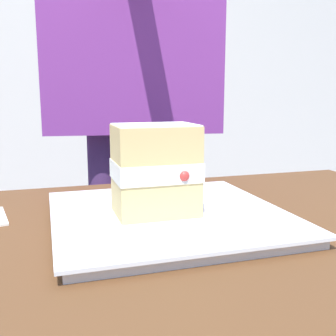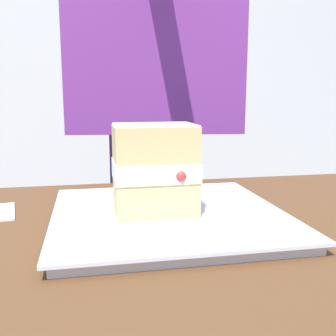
{
  "view_description": "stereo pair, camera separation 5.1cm",
  "coord_description": "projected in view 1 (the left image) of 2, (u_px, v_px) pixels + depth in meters",
  "views": [
    {
      "loc": [
        0.03,
        -0.27,
        0.91
      ],
      "look_at": [
        0.18,
        0.21,
        0.82
      ],
      "focal_mm": 42.77,
      "sensor_mm": 36.0,
      "label": 1
    },
    {
      "loc": [
        0.08,
        -0.28,
        0.91
      ],
      "look_at": [
        0.18,
        0.21,
        0.82
      ],
      "focal_mm": 42.77,
      "sensor_mm": 36.0,
      "label": 2
    }
  ],
  "objects": [
    {
      "name": "dessert_plate",
      "position": [
        168.0,
        217.0,
        0.52
      ],
      "size": [
        0.29,
        0.29,
        0.02
      ],
      "color": "white",
      "rests_on": "patio_table"
    },
    {
      "name": "diner_person",
      "position": [
        132.0,
        28.0,
        1.02
      ],
      "size": [
        0.46,
        0.59,
        1.62
      ],
      "color": "#452855",
      "rests_on": "ground"
    },
    {
      "name": "cake_slice",
      "position": [
        155.0,
        169.0,
        0.5
      ],
      "size": [
        0.1,
        0.09,
        0.11
      ],
      "color": "#E0C17A",
      "rests_on": "dessert_plate"
    },
    {
      "name": "patio_building",
      "position": [
        165.0,
        65.0,
        4.38
      ],
      "size": [
        4.75,
        3.65,
        2.48
      ],
      "color": "silver",
      "rests_on": "ground"
    }
  ]
}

